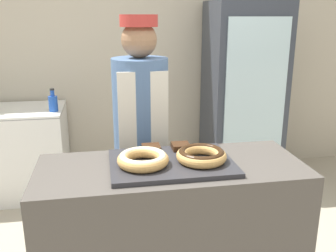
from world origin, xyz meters
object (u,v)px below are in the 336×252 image
at_px(brownie_back_left, 151,148).
at_px(chest_freezer, 9,152).
at_px(baker_person, 141,139).
at_px(beverage_fridge, 243,94).
at_px(serving_tray, 171,163).
at_px(donut_light_glaze, 143,159).
at_px(brownie_back_right, 181,146).
at_px(bottle_blue, 53,103).
at_px(donut_chocolate_glaze, 201,155).

relative_size(brownie_back_left, chest_freezer, 0.09).
xyz_separation_m(baker_person, beverage_fridge, (1.15, 1.20, 0.01)).
bearing_deg(chest_freezer, baker_person, -47.00).
distance_m(serving_tray, brownie_back_left, 0.18).
xyz_separation_m(donut_light_glaze, brownie_back_right, (0.23, 0.19, -0.02)).
xyz_separation_m(serving_tray, beverage_fridge, (1.06, 1.74, -0.04)).
relative_size(brownie_back_right, bottle_blue, 0.47).
xyz_separation_m(brownie_back_right, beverage_fridge, (0.97, 1.58, -0.06)).
bearing_deg(serving_tray, brownie_back_right, 63.02).
distance_m(brownie_back_right, baker_person, 0.43).
bearing_deg(donut_light_glaze, brownie_back_right, 39.69).
relative_size(serving_tray, brownie_back_right, 6.45).
bearing_deg(serving_tray, chest_freezer, 124.88).
height_order(donut_chocolate_glaze, chest_freezer, donut_chocolate_glaze).
bearing_deg(brownie_back_left, beverage_fridge, 54.21).
distance_m(donut_light_glaze, brownie_back_left, 0.20).
height_order(chest_freezer, bottle_blue, bottle_blue).
distance_m(donut_light_glaze, brownie_back_right, 0.30).
bearing_deg(brownie_back_left, donut_chocolate_glaze, -39.69).
bearing_deg(chest_freezer, brownie_back_right, -50.64).
xyz_separation_m(chest_freezer, bottle_blue, (0.45, -0.14, 0.49)).
height_order(baker_person, beverage_fridge, beverage_fridge).
bearing_deg(serving_tray, baker_person, 100.06).
bearing_deg(baker_person, serving_tray, -79.94).
bearing_deg(serving_tray, donut_chocolate_glaze, -11.46).
distance_m(donut_light_glaze, bottle_blue, 1.75).
relative_size(donut_chocolate_glaze, chest_freezer, 0.25).
relative_size(baker_person, chest_freezer, 1.60).
xyz_separation_m(brownie_back_left, brownie_back_right, (0.16, 0.00, 0.00)).
height_order(brownie_back_left, beverage_fridge, beverage_fridge).
xyz_separation_m(donut_chocolate_glaze, bottle_blue, (-0.91, 1.63, -0.06)).
relative_size(donut_light_glaze, beverage_fridge, 0.14).
relative_size(serving_tray, donut_chocolate_glaze, 2.43).
distance_m(brownie_back_left, brownie_back_right, 0.16).
bearing_deg(chest_freezer, beverage_fridge, -0.17).
height_order(donut_light_glaze, brownie_back_left, donut_light_glaze).
xyz_separation_m(beverage_fridge, chest_freezer, (-2.27, 0.01, -0.47)).
distance_m(donut_chocolate_glaze, brownie_back_left, 0.30).
height_order(donut_light_glaze, bottle_blue, bottle_blue).
height_order(serving_tray, beverage_fridge, beverage_fridge).
relative_size(donut_chocolate_glaze, beverage_fridge, 0.14).
relative_size(serving_tray, beverage_fridge, 0.35).
height_order(baker_person, bottle_blue, baker_person).
relative_size(brownie_back_right, baker_person, 0.06).
bearing_deg(bottle_blue, brownie_back_right, -59.60).
bearing_deg(donut_chocolate_glaze, bottle_blue, 119.19).
relative_size(brownie_back_right, beverage_fridge, 0.05).
bearing_deg(brownie_back_right, baker_person, 115.05).
relative_size(brownie_back_left, brownie_back_right, 1.00).
xyz_separation_m(donut_chocolate_glaze, baker_person, (-0.25, 0.57, -0.09)).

